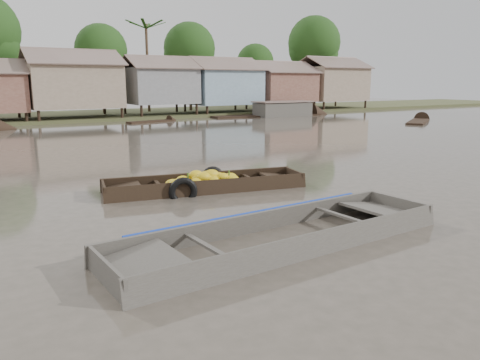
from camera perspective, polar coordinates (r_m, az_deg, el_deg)
ground at (r=10.22m, az=2.81°, el=-5.03°), size 120.00×120.00×0.00m
riverbank at (r=40.84m, az=-19.69°, el=11.40°), size 120.00×12.47×10.22m
banana_boat at (r=13.08m, az=-4.53°, el=-0.56°), size 5.76×2.44×0.80m
viewer_boat at (r=8.89m, az=5.22°, el=-7.39°), size 6.93×2.12×0.55m
distant_boats at (r=37.17m, az=-2.56°, el=7.65°), size 47.90×14.61×1.38m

